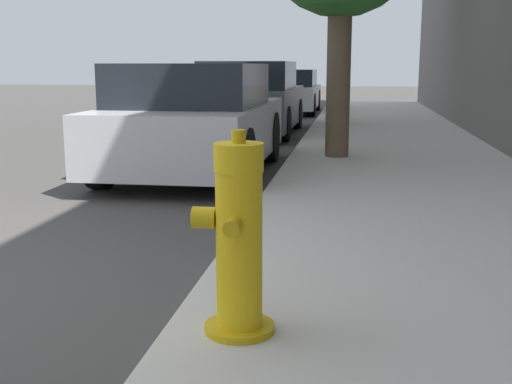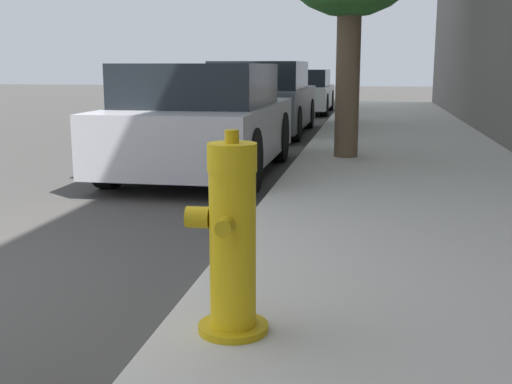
{
  "view_description": "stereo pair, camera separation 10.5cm",
  "coord_description": "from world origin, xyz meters",
  "px_view_note": "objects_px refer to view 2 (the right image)",
  "views": [
    {
      "loc": [
        2.65,
        -3.18,
        1.39
      ],
      "look_at": [
        2.03,
        0.9,
        0.57
      ],
      "focal_mm": 45.0,
      "sensor_mm": 36.0,
      "label": 1
    },
    {
      "loc": [
        2.75,
        -3.16,
        1.39
      ],
      "look_at": [
        2.03,
        0.9,
        0.57
      ],
      "focal_mm": 45.0,
      "sensor_mm": 36.0,
      "label": 2
    }
  ],
  "objects_px": {
    "parked_car_mid": "(262,99)",
    "parked_car_far": "(300,92)",
    "fire_hydrant": "(232,241)",
    "parked_car_near": "(203,121)"
  },
  "relations": [
    {
      "from": "parked_car_near",
      "to": "fire_hydrant",
      "type": "bearing_deg",
      "value": -73.76
    },
    {
      "from": "fire_hydrant",
      "to": "parked_car_mid",
      "type": "bearing_deg",
      "value": 98.86
    },
    {
      "from": "parked_car_mid",
      "to": "parked_car_far",
      "type": "distance_m",
      "value": 5.91
    },
    {
      "from": "fire_hydrant",
      "to": "parked_car_mid",
      "type": "height_order",
      "value": "parked_car_mid"
    },
    {
      "from": "parked_car_near",
      "to": "parked_car_mid",
      "type": "height_order",
      "value": "parked_car_mid"
    },
    {
      "from": "parked_car_mid",
      "to": "parked_car_far",
      "type": "height_order",
      "value": "parked_car_mid"
    },
    {
      "from": "parked_car_mid",
      "to": "parked_car_far",
      "type": "relative_size",
      "value": 1.06
    },
    {
      "from": "fire_hydrant",
      "to": "parked_car_far",
      "type": "distance_m",
      "value": 16.06
    },
    {
      "from": "parked_car_far",
      "to": "parked_car_mid",
      "type": "bearing_deg",
      "value": -91.34
    },
    {
      "from": "fire_hydrant",
      "to": "parked_car_far",
      "type": "xyz_separation_m",
      "value": [
        -1.43,
        16.0,
        0.04
      ]
    }
  ]
}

